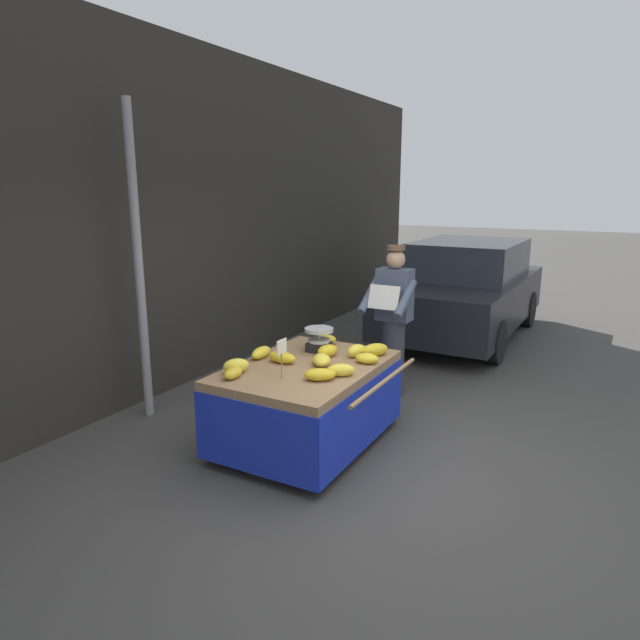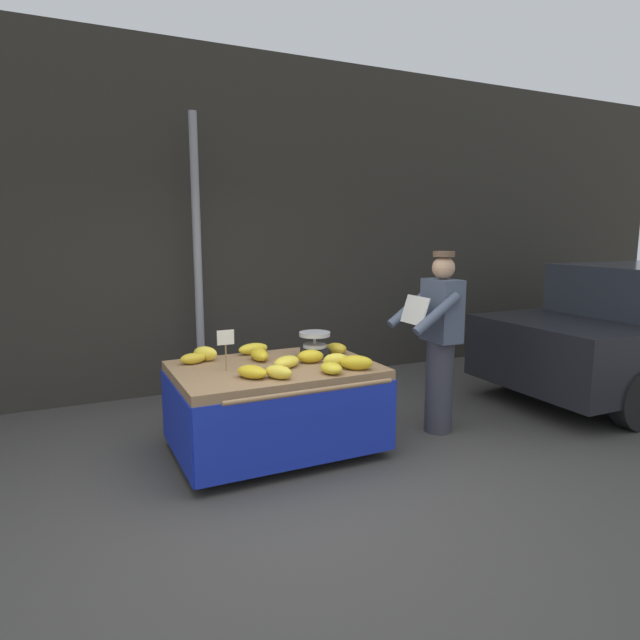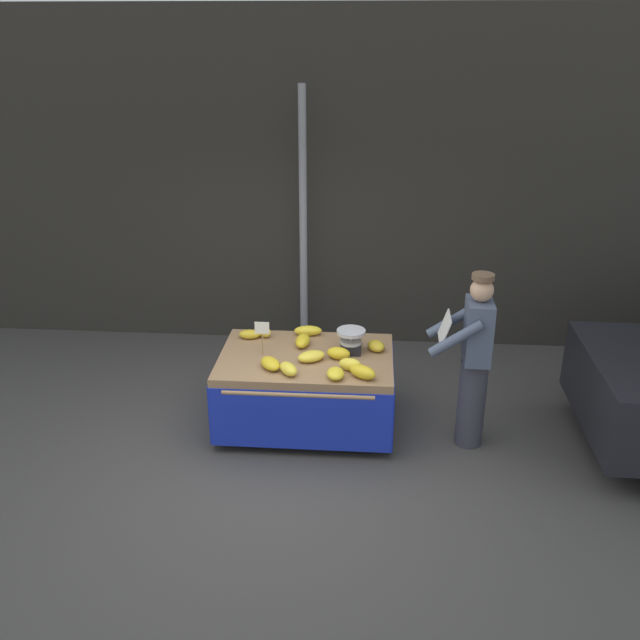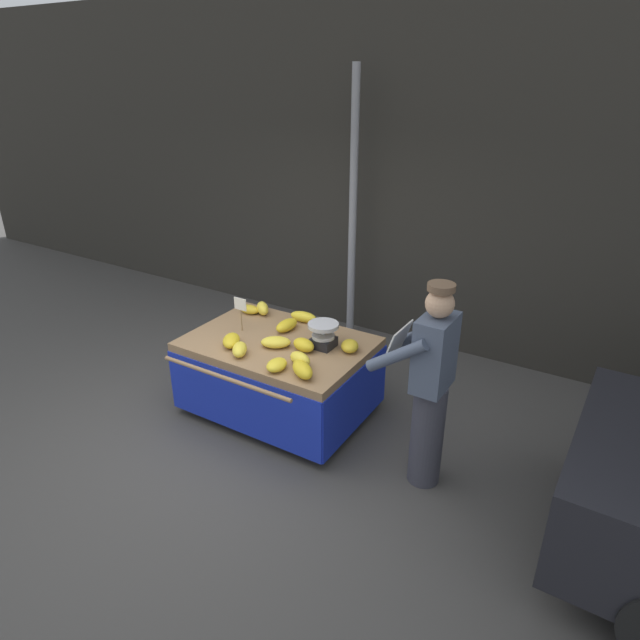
% 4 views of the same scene
% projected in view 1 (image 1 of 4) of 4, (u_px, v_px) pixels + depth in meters
% --- Properties ---
extents(ground_plane, '(60.00, 60.00, 0.00)m').
position_uv_depth(ground_plane, '(382.00, 478.00, 4.59)').
color(ground_plane, '#423F3D').
extents(back_wall, '(16.00, 0.24, 3.98)m').
position_uv_depth(back_wall, '(100.00, 222.00, 5.60)').
color(back_wall, '#2D2B26').
rests_on(back_wall, ground).
extents(street_pole, '(0.09, 0.09, 3.15)m').
position_uv_depth(street_pole, '(139.00, 265.00, 5.52)').
color(street_pole, gray).
rests_on(street_pole, ground).
extents(banana_cart, '(1.70, 1.38, 0.77)m').
position_uv_depth(banana_cart, '(307.00, 386.00, 5.07)').
color(banana_cart, '#93704C').
rests_on(banana_cart, ground).
extents(weighing_scale, '(0.28, 0.28, 0.23)m').
position_uv_depth(weighing_scale, '(319.00, 340.00, 5.42)').
color(weighing_scale, black).
rests_on(weighing_scale, banana_cart).
extents(price_sign, '(0.14, 0.01, 0.34)m').
position_uv_depth(price_sign, '(282.00, 350.00, 4.61)').
color(price_sign, '#997A51').
rests_on(price_sign, banana_cart).
extents(banana_bunch_0, '(0.32, 0.28, 0.10)m').
position_uv_depth(banana_bunch_0, '(321.00, 360.00, 5.01)').
color(banana_bunch_0, yellow).
rests_on(banana_bunch_0, banana_cart).
extents(banana_bunch_1, '(0.23, 0.25, 0.10)m').
position_uv_depth(banana_bunch_1, '(326.00, 340.00, 5.67)').
color(banana_bunch_1, gold).
rests_on(banana_bunch_1, banana_cart).
extents(banana_bunch_2, '(0.24, 0.27, 0.11)m').
position_uv_depth(banana_bunch_2, '(341.00, 370.00, 4.72)').
color(banana_bunch_2, yellow).
rests_on(banana_bunch_2, banana_cart).
extents(banana_bunch_3, '(0.27, 0.30, 0.10)m').
position_uv_depth(banana_bunch_3, '(320.00, 374.00, 4.61)').
color(banana_bunch_3, gold).
rests_on(banana_bunch_3, banana_cart).
extents(banana_bunch_4, '(0.23, 0.14, 0.09)m').
position_uv_depth(banana_bunch_4, '(233.00, 373.00, 4.66)').
color(banana_bunch_4, gold).
rests_on(banana_bunch_4, banana_cart).
extents(banana_bunch_5, '(0.24, 0.17, 0.12)m').
position_uv_depth(banana_bunch_5, '(356.00, 351.00, 5.25)').
color(banana_bunch_5, yellow).
rests_on(banana_bunch_5, banana_cart).
extents(banana_bunch_6, '(0.18, 0.23, 0.09)m').
position_uv_depth(banana_bunch_6, '(367.00, 358.00, 5.07)').
color(banana_bunch_6, yellow).
rests_on(banana_bunch_6, banana_cart).
extents(banana_bunch_7, '(0.30, 0.27, 0.12)m').
position_uv_depth(banana_bunch_7, '(375.00, 350.00, 5.28)').
color(banana_bunch_7, gold).
rests_on(banana_bunch_7, banana_cart).
extents(banana_bunch_8, '(0.15, 0.29, 0.11)m').
position_uv_depth(banana_bunch_8, '(282.00, 357.00, 5.08)').
color(banana_bunch_8, gold).
rests_on(banana_bunch_8, banana_cart).
extents(banana_bunch_9, '(0.29, 0.14, 0.11)m').
position_uv_depth(banana_bunch_9, '(261.00, 353.00, 5.22)').
color(banana_bunch_9, yellow).
rests_on(banana_bunch_9, banana_cart).
extents(banana_bunch_10, '(0.24, 0.23, 0.13)m').
position_uv_depth(banana_bunch_10, '(236.00, 366.00, 4.79)').
color(banana_bunch_10, yellow).
rests_on(banana_bunch_10, banana_cart).
extents(banana_bunch_11, '(0.26, 0.20, 0.11)m').
position_uv_depth(banana_bunch_11, '(328.00, 351.00, 5.26)').
color(banana_bunch_11, gold).
rests_on(banana_bunch_11, banana_cart).
extents(vendor_person, '(0.59, 0.52, 1.71)m').
position_uv_depth(vendor_person, '(393.00, 321.00, 6.24)').
color(vendor_person, '#383842').
rests_on(vendor_person, ground).
extents(parked_car, '(3.92, 1.79, 1.51)m').
position_uv_depth(parked_car, '(465.00, 290.00, 8.84)').
color(parked_car, black).
rests_on(parked_car, ground).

